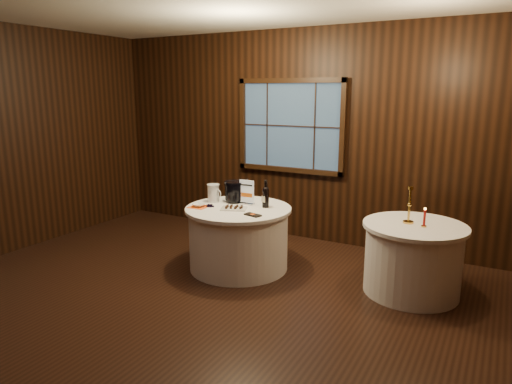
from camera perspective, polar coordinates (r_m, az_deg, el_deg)
The scene contains 16 objects.
ground at distance 4.99m, azimuth -8.28°, elevation -13.07°, with size 6.00×6.00×0.00m, color black.
back_wall at distance 6.67m, azimuth 4.40°, elevation 7.34°, with size 6.00×0.10×3.00m.
main_table at distance 5.61m, azimuth -2.20°, elevation -5.72°, with size 1.28×1.28×0.77m.
side_table at distance 5.22m, azimuth 18.98°, elevation -7.86°, with size 1.08×1.08×0.77m.
sign_stand at distance 5.62m, azimuth -1.13°, elevation -0.48°, with size 0.20×0.10×0.32m.
port_bottle_left at distance 5.50m, azimuth 1.27°, elevation -0.55°, with size 0.07×0.08×0.30m.
port_bottle_right at distance 5.47m, azimuth 1.20°, elevation -0.46°, with size 0.08×0.09×0.33m.
ice_bucket at distance 5.73m, azimuth -2.69°, elevation 0.10°, with size 0.26×0.26×0.27m.
chocolate_plate at distance 5.41m, azimuth -2.79°, elevation -2.00°, with size 0.35×0.30×0.04m.
chocolate_box at distance 5.14m, azimuth -0.40°, elevation -2.88°, with size 0.19×0.10×0.02m, color black.
grape_bunch at distance 5.53m, azimuth -5.82°, elevation -1.74°, with size 0.15×0.08×0.04m.
glass_pitcher at distance 5.77m, azimuth -5.33°, elevation -0.12°, with size 0.21×0.16×0.23m.
orange_napkin at distance 5.56m, azimuth -7.16°, elevation -1.84°, with size 0.22×0.22×0.00m, color #F45914.
cracker_bowl at distance 5.56m, azimuth -7.17°, elevation -1.64°, with size 0.15×0.15×0.04m, color white.
brass_candlestick at distance 5.09m, azimuth 18.59°, elevation -2.14°, with size 0.11×0.11×0.40m.
red_candle at distance 5.01m, azimuth 20.30°, elevation -3.22°, with size 0.06×0.06×0.21m.
Camera 1 is at (2.77, -3.55, 2.15)m, focal length 32.00 mm.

